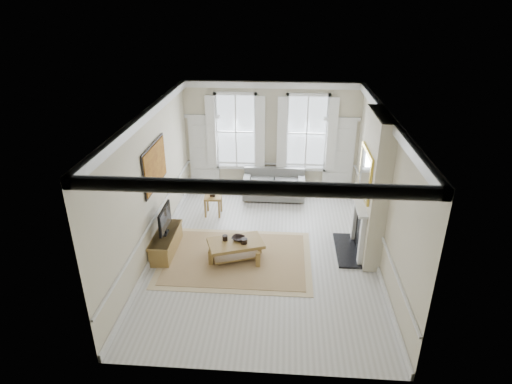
# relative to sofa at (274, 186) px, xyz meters

# --- Properties ---
(floor) EXTENTS (7.20, 7.20, 0.00)m
(floor) POSITION_rel_sofa_xyz_m (-0.13, -3.11, -0.36)
(floor) COLOR #B7B5AD
(floor) RESTS_ON ground
(ceiling) EXTENTS (7.20, 7.20, 0.00)m
(ceiling) POSITION_rel_sofa_xyz_m (-0.13, -3.11, 3.04)
(ceiling) COLOR white
(ceiling) RESTS_ON back_wall
(back_wall) EXTENTS (5.20, 0.00, 5.20)m
(back_wall) POSITION_rel_sofa_xyz_m (-0.13, 0.49, 1.34)
(back_wall) COLOR beige
(back_wall) RESTS_ON floor
(left_wall) EXTENTS (0.00, 7.20, 7.20)m
(left_wall) POSITION_rel_sofa_xyz_m (-2.73, -3.11, 1.34)
(left_wall) COLOR beige
(left_wall) RESTS_ON floor
(right_wall) EXTENTS (0.00, 7.20, 7.20)m
(right_wall) POSITION_rel_sofa_xyz_m (2.47, -3.11, 1.34)
(right_wall) COLOR beige
(right_wall) RESTS_ON floor
(window_left) EXTENTS (1.26, 0.20, 2.20)m
(window_left) POSITION_rel_sofa_xyz_m (-1.18, 0.44, 1.54)
(window_left) COLOR #B2BCC6
(window_left) RESTS_ON back_wall
(window_right) EXTENTS (1.26, 0.20, 2.20)m
(window_right) POSITION_rel_sofa_xyz_m (0.92, 0.44, 1.54)
(window_right) COLOR #B2BCC6
(window_right) RESTS_ON back_wall
(door_left) EXTENTS (0.90, 0.08, 2.30)m
(door_left) POSITION_rel_sofa_xyz_m (-2.18, 0.45, 0.79)
(door_left) COLOR silver
(door_left) RESTS_ON floor
(door_right) EXTENTS (0.90, 0.08, 2.30)m
(door_right) POSITION_rel_sofa_xyz_m (1.92, 0.45, 0.79)
(door_right) COLOR silver
(door_right) RESTS_ON floor
(painting) EXTENTS (0.05, 1.66, 1.06)m
(painting) POSITION_rel_sofa_xyz_m (-2.69, -2.81, 1.69)
(painting) COLOR #AA711D
(painting) RESTS_ON left_wall
(chimney_breast) EXTENTS (0.35, 1.70, 3.38)m
(chimney_breast) POSITION_rel_sofa_xyz_m (2.30, -2.91, 1.34)
(chimney_breast) COLOR beige
(chimney_breast) RESTS_ON floor
(hearth) EXTENTS (0.55, 1.50, 0.05)m
(hearth) POSITION_rel_sofa_xyz_m (1.87, -2.91, -0.33)
(hearth) COLOR black
(hearth) RESTS_ON floor
(fireplace) EXTENTS (0.21, 1.45, 1.33)m
(fireplace) POSITION_rel_sofa_xyz_m (2.07, -2.91, 0.37)
(fireplace) COLOR silver
(fireplace) RESTS_ON floor
(mirror) EXTENTS (0.06, 1.26, 1.06)m
(mirror) POSITION_rel_sofa_xyz_m (2.08, -2.91, 1.69)
(mirror) COLOR gold
(mirror) RESTS_ON chimney_breast
(sofa) EXTENTS (1.83, 0.89, 0.86)m
(sofa) POSITION_rel_sofa_xyz_m (0.00, 0.00, 0.00)
(sofa) COLOR #5A5A58
(sofa) RESTS_ON floor
(side_table) EXTENTS (0.50, 0.50, 0.57)m
(side_table) POSITION_rel_sofa_xyz_m (-1.65, -1.27, 0.10)
(side_table) COLOR brown
(side_table) RESTS_ON floor
(rug) EXTENTS (3.50, 2.60, 0.02)m
(rug) POSITION_rel_sofa_xyz_m (-0.77, -3.44, -0.35)
(rug) COLOR #A88056
(rug) RESTS_ON floor
(coffee_table) EXTENTS (1.41, 1.10, 0.46)m
(coffee_table) POSITION_rel_sofa_xyz_m (-0.77, -3.44, 0.02)
(coffee_table) COLOR brown
(coffee_table) RESTS_ON rug
(ceramic_pot_a) EXTENTS (0.13, 0.13, 0.13)m
(ceramic_pot_a) POSITION_rel_sofa_xyz_m (-1.02, -3.39, 0.17)
(ceramic_pot_a) COLOR black
(ceramic_pot_a) RESTS_ON coffee_table
(ceramic_pot_b) EXTENTS (0.16, 0.16, 0.11)m
(ceramic_pot_b) POSITION_rel_sofa_xyz_m (-0.57, -3.49, 0.16)
(ceramic_pot_b) COLOR black
(ceramic_pot_b) RESTS_ON coffee_table
(bowl) EXTENTS (0.37, 0.37, 0.07)m
(bowl) POSITION_rel_sofa_xyz_m (-0.72, -3.34, 0.14)
(bowl) COLOR black
(bowl) RESTS_ON coffee_table
(tv_stand) EXTENTS (0.45, 1.40, 0.50)m
(tv_stand) POSITION_rel_sofa_xyz_m (-2.47, -3.24, -0.11)
(tv_stand) COLOR brown
(tv_stand) RESTS_ON floor
(tv) EXTENTS (0.08, 0.90, 0.68)m
(tv) POSITION_rel_sofa_xyz_m (-2.45, -3.24, 0.54)
(tv) COLOR black
(tv) RESTS_ON tv_stand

